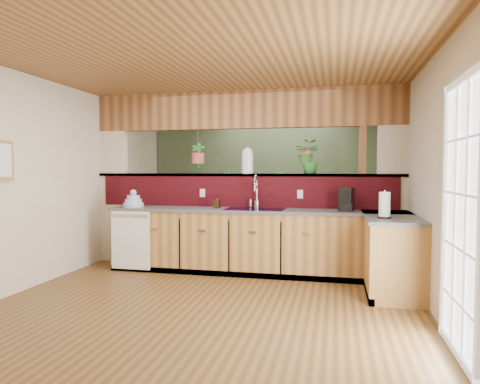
% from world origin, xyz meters
% --- Properties ---
extents(ground, '(4.60, 7.00, 0.01)m').
position_xyz_m(ground, '(0.00, 0.00, 0.00)').
color(ground, brown).
rests_on(ground, ground).
extents(ceiling, '(4.60, 7.00, 0.01)m').
position_xyz_m(ceiling, '(0.00, 0.00, 2.60)').
color(ceiling, brown).
rests_on(ceiling, ground).
extents(wall_back, '(4.60, 0.02, 2.60)m').
position_xyz_m(wall_back, '(0.00, 3.50, 1.30)').
color(wall_back, beige).
rests_on(wall_back, ground).
extents(wall_left, '(0.02, 7.00, 2.60)m').
position_xyz_m(wall_left, '(-2.30, 0.00, 1.30)').
color(wall_left, beige).
rests_on(wall_left, ground).
extents(wall_right, '(0.02, 7.00, 2.60)m').
position_xyz_m(wall_right, '(2.30, 0.00, 1.30)').
color(wall_right, beige).
rests_on(wall_right, ground).
extents(pass_through_partition, '(4.60, 0.21, 2.60)m').
position_xyz_m(pass_through_partition, '(0.03, 1.35, 1.19)').
color(pass_through_partition, beige).
rests_on(pass_through_partition, ground).
extents(pass_through_ledge, '(4.60, 0.21, 0.04)m').
position_xyz_m(pass_through_ledge, '(0.00, 1.35, 1.37)').
color(pass_through_ledge, brown).
rests_on(pass_through_ledge, ground).
extents(header_beam, '(4.60, 0.15, 0.55)m').
position_xyz_m(header_beam, '(0.00, 1.35, 2.33)').
color(header_beam, brown).
rests_on(header_beam, ground).
extents(sage_backwall, '(4.55, 0.02, 2.55)m').
position_xyz_m(sage_backwall, '(0.00, 3.48, 1.30)').
color(sage_backwall, '#4C6042').
rests_on(sage_backwall, ground).
extents(countertop, '(4.14, 1.52, 0.90)m').
position_xyz_m(countertop, '(0.84, 0.87, 0.45)').
color(countertop, olive).
rests_on(countertop, ground).
extents(dishwasher, '(0.58, 0.03, 0.82)m').
position_xyz_m(dishwasher, '(-1.48, 0.66, 0.46)').
color(dishwasher, white).
rests_on(dishwasher, ground).
extents(navy_sink, '(0.82, 0.50, 0.18)m').
position_xyz_m(navy_sink, '(0.25, 0.98, 0.82)').
color(navy_sink, black).
rests_on(navy_sink, countertop).
extents(french_door, '(0.06, 1.02, 2.16)m').
position_xyz_m(french_door, '(2.27, -1.30, 1.05)').
color(french_door, white).
rests_on(french_door, ground).
extents(framed_print, '(0.04, 0.35, 0.45)m').
position_xyz_m(framed_print, '(-2.27, -0.80, 1.55)').
color(framed_print, olive).
rests_on(framed_print, wall_left).
extents(faucet, '(0.21, 0.21, 0.48)m').
position_xyz_m(faucet, '(0.23, 1.13, 1.16)').
color(faucet, '#B7B7B2').
rests_on(faucet, countertop).
extents(dish_stack, '(0.30, 0.30, 0.26)m').
position_xyz_m(dish_stack, '(-1.54, 0.90, 0.98)').
color(dish_stack, '#A7B4D8').
rests_on(dish_stack, countertop).
extents(soap_dispenser, '(0.09, 0.09, 0.17)m').
position_xyz_m(soap_dispenser, '(-0.31, 1.02, 0.99)').
color(soap_dispenser, '#372214').
rests_on(soap_dispenser, countertop).
extents(coffee_maker, '(0.16, 0.28, 0.31)m').
position_xyz_m(coffee_maker, '(1.48, 0.96, 1.04)').
color(coffee_maker, black).
rests_on(coffee_maker, countertop).
extents(paper_towel, '(0.15, 0.15, 0.32)m').
position_xyz_m(paper_towel, '(1.88, 0.19, 1.04)').
color(paper_towel, black).
rests_on(paper_towel, countertop).
extents(glass_jar, '(0.17, 0.17, 0.38)m').
position_xyz_m(glass_jar, '(0.07, 1.35, 1.58)').
color(glass_jar, silver).
rests_on(glass_jar, pass_through_ledge).
extents(ledge_plant_right, '(0.24, 0.24, 0.41)m').
position_xyz_m(ledge_plant_right, '(0.98, 1.35, 1.59)').
color(ledge_plant_right, '#236324').
rests_on(ledge_plant_right, pass_through_ledge).
extents(hanging_plant_a, '(0.22, 0.19, 0.53)m').
position_xyz_m(hanging_plant_a, '(-0.70, 1.35, 1.78)').
color(hanging_plant_a, brown).
rests_on(hanging_plant_a, header_beam).
extents(hanging_plant_b, '(0.32, 0.28, 0.47)m').
position_xyz_m(hanging_plant_b, '(0.93, 1.35, 1.85)').
color(hanging_plant_b, brown).
rests_on(hanging_plant_b, header_beam).
extents(shelving_console, '(1.53, 0.54, 1.00)m').
position_xyz_m(shelving_console, '(-0.13, 3.25, 0.50)').
color(shelving_console, black).
rests_on(shelving_console, ground).
extents(shelf_plant_a, '(0.27, 0.21, 0.45)m').
position_xyz_m(shelf_plant_a, '(-0.71, 3.25, 1.22)').
color(shelf_plant_a, '#236324').
rests_on(shelf_plant_a, shelving_console).
extents(shelf_plant_b, '(0.30, 0.30, 0.43)m').
position_xyz_m(shelf_plant_b, '(0.30, 3.25, 1.21)').
color(shelf_plant_b, '#236324').
rests_on(shelf_plant_b, shelving_console).
extents(floor_plant, '(0.84, 0.77, 0.77)m').
position_xyz_m(floor_plant, '(0.97, 2.04, 0.39)').
color(floor_plant, '#236324').
rests_on(floor_plant, ground).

